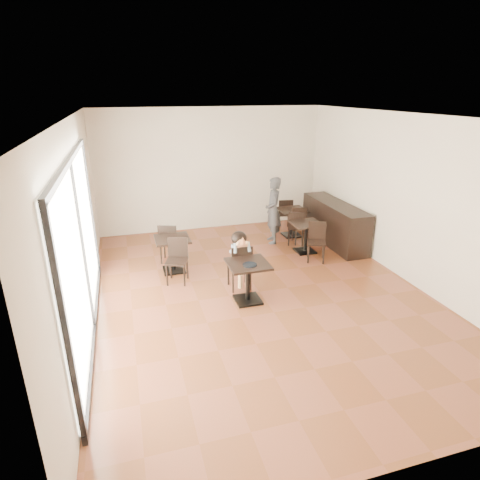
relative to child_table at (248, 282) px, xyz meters
name	(u,v)px	position (x,y,z in m)	size (l,w,h in m)	color
floor	(259,292)	(0.31, 0.27, -0.38)	(6.00, 8.00, 0.01)	brown
ceiling	(262,116)	(0.31, 0.27, 2.82)	(6.00, 8.00, 0.01)	white
wall_back	(211,170)	(0.31, 4.27, 1.22)	(6.00, 0.01, 3.20)	beige
wall_front	(413,337)	(0.31, -3.73, 1.22)	(6.00, 0.01, 3.20)	beige
wall_left	(79,226)	(-2.69, 0.27, 1.22)	(0.01, 8.00, 3.20)	beige
wall_right	(406,199)	(3.31, 0.27, 1.22)	(0.01, 8.00, 3.20)	beige
storefront_window	(81,249)	(-2.66, -0.23, 1.02)	(0.04, 4.50, 2.60)	white
child_table	(248,282)	(0.00, 0.00, 0.00)	(0.71, 0.71, 0.75)	black
child_chair	(239,266)	(0.00, 0.55, 0.08)	(0.41, 0.41, 0.90)	black
child	(239,260)	(0.00, 0.55, 0.19)	(0.41, 0.57, 1.14)	gray
plate	(250,265)	(0.00, -0.10, 0.38)	(0.25, 0.25, 0.02)	black
pizza_slice	(242,243)	(0.00, 0.36, 0.61)	(0.26, 0.20, 0.06)	#D9C276
adult_patron	(273,211)	(1.49, 2.69, 0.45)	(0.60, 0.39, 1.64)	#3A3B40
cafe_table_mid	(306,237)	(2.00, 1.87, -0.02)	(0.68, 0.68, 0.72)	black
cafe_table_left	(173,255)	(-1.11, 1.67, -0.01)	(0.70, 0.70, 0.74)	black
cafe_table_back	(292,222)	(2.14, 2.99, -0.02)	(0.68, 0.68, 0.72)	black
chair_mid_a	(296,227)	(2.00, 2.42, 0.06)	(0.39, 0.39, 0.86)	black
chair_mid_b	(316,243)	(2.00, 1.32, 0.06)	(0.39, 0.39, 0.86)	black
chair_left_a	(170,242)	(-1.11, 2.22, 0.07)	(0.40, 0.40, 0.89)	black
chair_left_b	(177,261)	(-1.11, 1.12, 0.07)	(0.40, 0.40, 0.89)	black
chair_back_a	(284,214)	(2.14, 3.54, 0.06)	(0.39, 0.39, 0.86)	black
chair_back_b	(301,226)	(2.14, 2.44, 0.06)	(0.39, 0.39, 0.86)	black
service_counter	(334,223)	(2.96, 2.27, 0.12)	(0.60, 2.40, 1.00)	black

